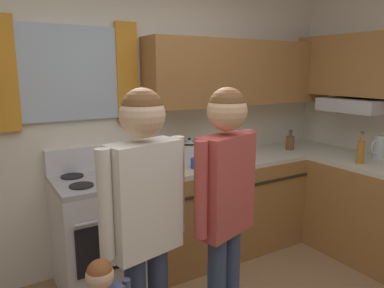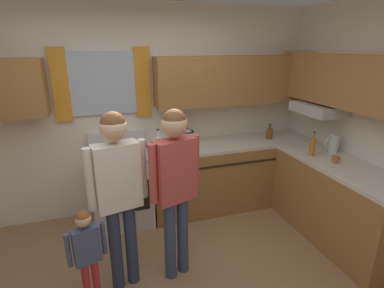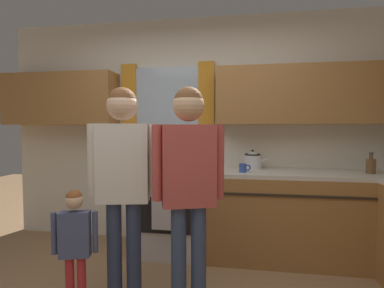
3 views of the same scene
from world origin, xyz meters
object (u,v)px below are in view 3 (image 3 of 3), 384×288
Objects in this scene: bottle_milk_white at (208,160)px; stovetop_kettle at (253,160)px; bottle_squat_brown at (371,166)px; mug_cobalt_blue at (243,168)px; stove_oven at (170,208)px; adult_in_plaid at (189,174)px; adult_holding_child at (123,171)px; small_child at (75,239)px.

bottle_milk_white is 0.55m from stovetop_kettle.
bottle_squat_brown is 0.65× the size of bottle_milk_white.
mug_cobalt_blue is 0.42× the size of stovetop_kettle.
stove_oven reaches higher than mug_cobalt_blue.
bottle_milk_white is at bearing 87.53° from adult_in_plaid.
bottle_squat_brown is at bearing 33.50° from adult_in_plaid.
adult_holding_child is 1.78× the size of small_child.
adult_holding_child is 0.56m from small_child.
stovetop_kettle is at bearing 68.14° from adult_in_plaid.
bottle_milk_white is at bearing -144.21° from stovetop_kettle.
adult_in_plaid is 1.77× the size of small_child.
adult_in_plaid reaches higher than stovetop_kettle.
stove_oven is at bearing -171.63° from stovetop_kettle.
stovetop_kettle is 0.17× the size of adult_holding_child.
bottle_squat_brown is (1.99, -0.03, 0.51)m from stove_oven.
bottle_milk_white is 1.14× the size of stovetop_kettle.
small_child is at bearing -150.09° from adult_holding_child.
mug_cobalt_blue is 1.28m from adult_holding_child.
bottle_squat_brown is at bearing -8.13° from stovetop_kettle.
stove_oven is 2.06m from bottle_squat_brown.
stove_oven is at bearing 155.76° from bottle_milk_white.
bottle_squat_brown is 2.69m from small_child.
adult_holding_child is at bearing -153.41° from bottle_squat_brown.
adult_holding_child reaches higher than mug_cobalt_blue.
small_child is (-2.37, -1.21, -0.40)m from bottle_squat_brown.
mug_cobalt_blue is at bearing 9.21° from bottle_milk_white.
stovetop_kettle is 1.31m from adult_in_plaid.
mug_cobalt_blue is at bearing -110.87° from stovetop_kettle.
small_child is (-1.16, -1.10, -0.37)m from mug_cobalt_blue.
bottle_milk_white reaches higher than small_child.
mug_cobalt_blue is at bearing -174.86° from bottle_squat_brown.
bottle_milk_white is 0.19× the size of adult_in_plaid.
stovetop_kettle is (0.45, 0.32, -0.02)m from bottle_milk_white.
bottle_milk_white is 0.34× the size of small_child.
stove_oven is 0.68× the size of adult_in_plaid.
stove_oven is 5.37× the size of bottle_squat_brown.
bottle_squat_brown reaches higher than mug_cobalt_blue.
adult_holding_child is 1.01× the size of adult_in_plaid.
adult_in_plaid is (-0.39, -0.95, 0.08)m from mug_cobalt_blue.
stovetop_kettle is (0.88, 0.13, 0.53)m from stove_oven.
stovetop_kettle is 0.17× the size of adult_in_plaid.
bottle_milk_white is at bearing -170.79° from mug_cobalt_blue.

